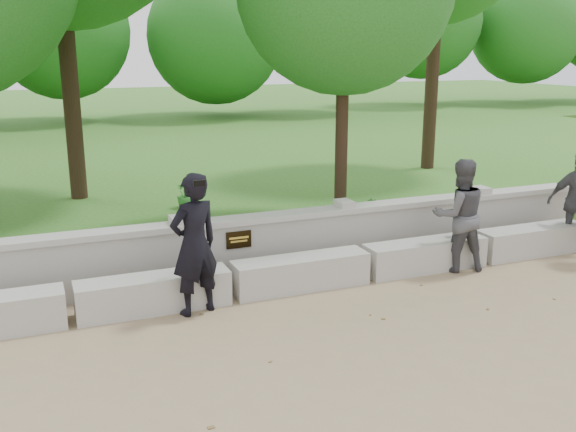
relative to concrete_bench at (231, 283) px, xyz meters
name	(u,v)px	position (x,y,z in m)	size (l,w,h in m)	color
ground	(285,362)	(0.00, -1.90, -0.22)	(80.00, 80.00, 0.00)	#917D59
lawn	(111,154)	(0.00, 12.10, -0.10)	(40.00, 22.00, 0.25)	#2A6519
concrete_bench	(231,283)	(0.00, 0.00, 0.00)	(11.90, 0.45, 0.45)	#A8A59F
parapet_wall	(215,250)	(0.00, 0.70, 0.24)	(12.50, 0.35, 0.90)	#9E9B95
man_main	(194,244)	(-0.53, -0.27, 0.66)	(0.75, 0.69, 1.77)	black
visitor_left	(459,215)	(3.45, -0.14, 0.61)	(0.93, 0.79, 1.66)	#47474C
shrub_a	(3,255)	(-2.73, 1.40, 0.29)	(0.28, 0.19, 0.54)	#2A6D25
shrub_b	(371,215)	(2.87, 1.40, 0.29)	(0.29, 0.23, 0.53)	#2A6D25
shrub_d	(184,194)	(0.38, 4.16, 0.29)	(0.29, 0.26, 0.53)	#2A6D25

